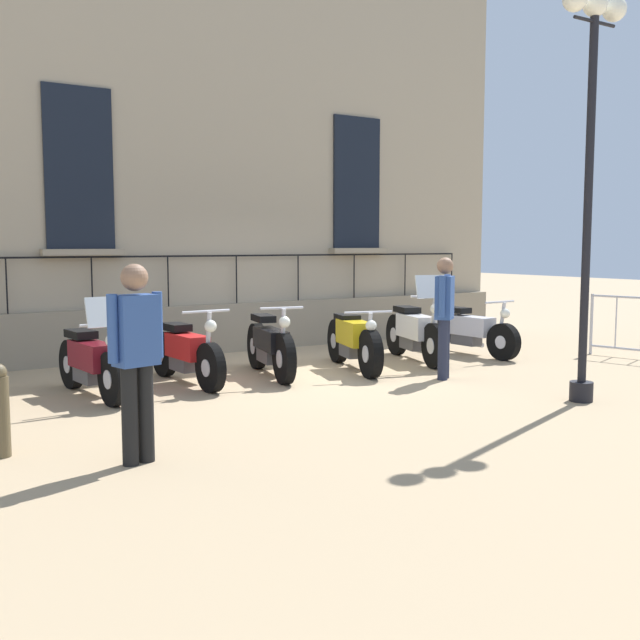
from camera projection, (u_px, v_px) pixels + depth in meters
name	position (u px, v px, depth m)	size (l,w,h in m)	color
ground_plane	(313.00, 372.00, 11.11)	(60.00, 60.00, 0.00)	tan
building_facade	(225.00, 129.00, 13.21)	(0.82, 12.06, 8.13)	tan
motorcycle_maroon	(92.00, 362.00, 9.26)	(2.04, 0.68, 1.29)	black
motorcycle_red	(187.00, 354.00, 10.14)	(2.10, 0.67, 1.06)	black
motorcycle_black	(270.00, 347.00, 10.76)	(2.05, 0.75, 1.05)	black
motorcycle_yellow	(354.00, 341.00, 11.29)	(2.16, 0.90, 0.95)	black
motorcycle_white	(415.00, 332.00, 12.08)	(2.14, 0.91, 1.44)	black
motorcycle_silver	(469.00, 332.00, 12.81)	(2.16, 0.68, 0.98)	black
lamppost	(591.00, 132.00, 8.73)	(0.28, 0.98, 4.80)	black
pedestrian_standing	(136.00, 351.00, 6.40)	(0.30, 0.52, 1.74)	black
pedestrian_walking	(444.00, 310.00, 10.46)	(0.40, 0.43, 1.72)	#23283D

